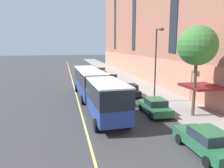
% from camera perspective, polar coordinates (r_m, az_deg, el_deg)
% --- Properties ---
extents(ground_plane, '(260.00, 260.00, 0.00)m').
position_cam_1_polar(ground_plane, '(19.95, -3.25, -8.65)').
color(ground_plane, '#38383A').
extents(sidewalk, '(4.98, 160.00, 0.15)m').
position_cam_1_polar(sidewalk, '(25.46, 15.51, -4.69)').
color(sidewalk, gray).
rests_on(sidewalk, ground).
extents(city_bus, '(3.50, 18.10, 3.48)m').
position_cam_1_polar(city_bus, '(23.69, -4.62, -0.60)').
color(city_bus, navy).
rests_on(city_bus, ground).
extents(parked_car_green_0, '(2.13, 4.50, 1.56)m').
position_cam_1_polar(parked_car_green_0, '(20.84, 11.12, -5.76)').
color(parked_car_green_0, '#23603D').
rests_on(parked_car_green_0, ground).
extents(parked_car_champagne_2, '(2.02, 4.51, 1.56)m').
position_cam_1_polar(parked_car_champagne_2, '(38.38, -0.14, 1.65)').
color(parked_car_champagne_2, '#BCAD89').
rests_on(parked_car_champagne_2, ground).
extents(parked_car_black_3, '(2.12, 4.32, 1.56)m').
position_cam_1_polar(parked_car_black_3, '(27.83, 4.69, -1.61)').
color(parked_car_black_3, black).
rests_on(parked_car_black_3, ground).
extents(parked_car_green_4, '(2.06, 4.77, 1.56)m').
position_cam_1_polar(parked_car_green_4, '(14.53, 23.38, -13.53)').
color(parked_car_green_4, '#23603D').
rests_on(parked_car_green_4, ground).
extents(parked_car_champagne_5, '(2.07, 4.27, 1.56)m').
position_cam_1_polar(parked_car_champagne_5, '(49.53, -3.00, 3.54)').
color(parked_car_champagne_5, '#BCAD89').
rests_on(parked_car_champagne_5, ground).
extents(street_tree_mid_block, '(3.41, 3.41, 7.94)m').
position_cam_1_polar(street_tree_mid_block, '(20.30, 21.38, 9.25)').
color(street_tree_mid_block, brown).
rests_on(street_tree_mid_block, sidewalk).
extents(street_lamp, '(0.36, 1.48, 8.00)m').
position_cam_1_polar(street_lamp, '(24.32, 11.53, 6.46)').
color(street_lamp, '#2D2D30').
rests_on(street_lamp, sidewalk).
extents(lane_centerline, '(0.16, 140.00, 0.01)m').
position_cam_1_polar(lane_centerline, '(22.63, -8.34, -6.46)').
color(lane_centerline, '#E0D66B').
rests_on(lane_centerline, ground).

